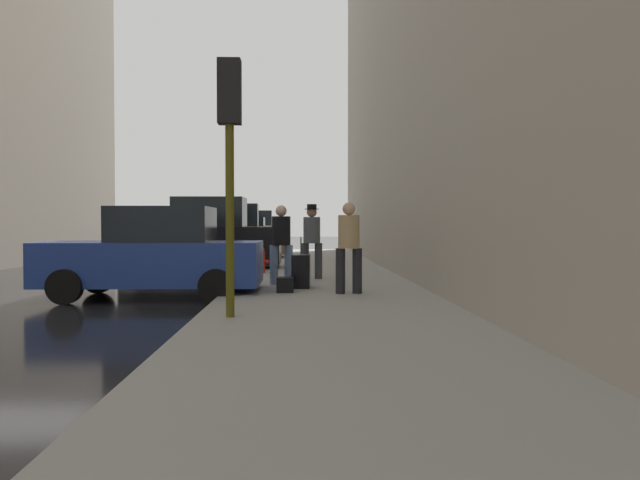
# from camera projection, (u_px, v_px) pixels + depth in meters

# --- Properties ---
(ground_plane) EXTENTS (120.00, 120.00, 0.00)m
(ground_plane) POSITION_uv_depth(u_px,v_px,m) (21.00, 298.00, 12.24)
(ground_plane) COLOR black
(sidewalk) EXTENTS (4.00, 40.00, 0.15)m
(sidewalk) POSITION_uv_depth(u_px,v_px,m) (326.00, 293.00, 12.44)
(sidewalk) COLOR gray
(sidewalk) RESTS_ON ground_plane
(parked_blue_sedan) EXTENTS (4.22, 2.09, 1.79)m
(parked_blue_sedan) POSITION_uv_depth(u_px,v_px,m) (155.00, 255.00, 12.20)
(parked_blue_sedan) COLOR navy
(parked_blue_sedan) RESTS_ON ground_plane
(parked_black_suv) EXTENTS (4.61, 2.09, 2.25)m
(parked_black_suv) POSITION_uv_depth(u_px,v_px,m) (205.00, 238.00, 18.67)
(parked_black_suv) COLOR black
(parked_black_suv) RESTS_ON ground_plane
(parked_bronze_suv) EXTENTS (4.66, 2.18, 2.25)m
(parked_bronze_suv) POSITION_uv_depth(u_px,v_px,m) (228.00, 235.00, 24.67)
(parked_bronze_suv) COLOR brown
(parked_bronze_suv) RESTS_ON ground_plane
(parked_silver_sedan) EXTENTS (4.20, 2.06, 1.79)m
(parked_silver_sedan) POSITION_uv_depth(u_px,v_px,m) (242.00, 236.00, 30.72)
(parked_silver_sedan) COLOR #B7BABF
(parked_silver_sedan) RESTS_ON ground_plane
(parked_white_van) EXTENTS (4.67, 2.20, 2.25)m
(parked_white_van) POSITION_uv_depth(u_px,v_px,m) (252.00, 231.00, 36.92)
(parked_white_van) COLOR silver
(parked_white_van) RESTS_ON ground_plane
(fire_hydrant) EXTENTS (0.42, 0.22, 0.70)m
(fire_hydrant) POSITION_uv_depth(u_px,v_px,m) (261.00, 260.00, 16.62)
(fire_hydrant) COLOR red
(fire_hydrant) RESTS_ON sidewalk
(traffic_light) EXTENTS (0.32, 0.32, 3.60)m
(traffic_light) POSITION_uv_depth(u_px,v_px,m) (230.00, 131.00, 8.70)
(traffic_light) COLOR #514C0F
(traffic_light) RESTS_ON sidewalk
(pedestrian_in_jeans) EXTENTS (0.50, 0.40, 1.71)m
(pedestrian_in_jeans) POSITION_uv_depth(u_px,v_px,m) (281.00, 240.00, 13.46)
(pedestrian_in_jeans) COLOR #728CB2
(pedestrian_in_jeans) RESTS_ON sidewalk
(pedestrian_in_tan_coat) EXTENTS (0.51, 0.44, 1.71)m
(pedestrian_in_tan_coat) POSITION_uv_depth(u_px,v_px,m) (349.00, 243.00, 11.67)
(pedestrian_in_tan_coat) COLOR black
(pedestrian_in_tan_coat) RESTS_ON sidewalk
(pedestrian_with_beanie) EXTENTS (0.52, 0.45, 1.78)m
(pedestrian_with_beanie) POSITION_uv_depth(u_px,v_px,m) (312.00, 237.00, 14.85)
(pedestrian_with_beanie) COLOR #333338
(pedestrian_with_beanie) RESTS_ON sidewalk
(rolling_suitcase) EXTENTS (0.39, 0.58, 1.04)m
(rolling_suitcase) POSITION_uv_depth(u_px,v_px,m) (301.00, 271.00, 12.74)
(rolling_suitcase) COLOR black
(rolling_suitcase) RESTS_ON sidewalk
(duffel_bag) EXTENTS (0.32, 0.44, 0.28)m
(duffel_bag) POSITION_uv_depth(u_px,v_px,m) (285.00, 285.00, 11.97)
(duffel_bag) COLOR black
(duffel_bag) RESTS_ON sidewalk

